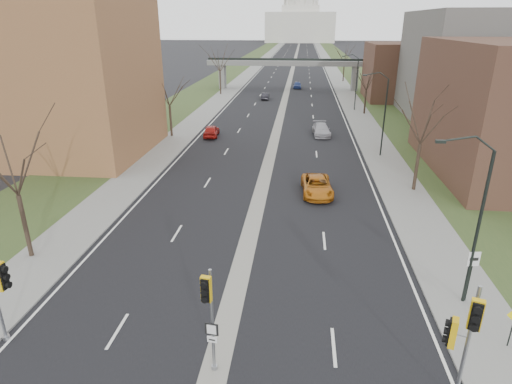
% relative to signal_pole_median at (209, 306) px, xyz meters
% --- Properties ---
extents(ground, '(700.00, 700.00, 0.00)m').
position_rel_signal_pole_median_xyz_m(ground, '(0.07, 0.08, -3.35)').
color(ground, black).
rests_on(ground, ground).
extents(road_surface, '(20.00, 600.00, 0.01)m').
position_rel_signal_pole_median_xyz_m(road_surface, '(0.07, 150.08, -3.34)').
color(road_surface, black).
rests_on(road_surface, ground).
extents(median_strip, '(1.20, 600.00, 0.02)m').
position_rel_signal_pole_median_xyz_m(median_strip, '(0.07, 150.08, -3.35)').
color(median_strip, gray).
rests_on(median_strip, ground).
extents(sidewalk_right, '(4.00, 600.00, 0.12)m').
position_rel_signal_pole_median_xyz_m(sidewalk_right, '(12.07, 150.08, -3.29)').
color(sidewalk_right, gray).
rests_on(sidewalk_right, ground).
extents(sidewalk_left, '(4.00, 600.00, 0.12)m').
position_rel_signal_pole_median_xyz_m(sidewalk_left, '(-11.93, 150.08, -3.29)').
color(sidewalk_left, gray).
rests_on(sidewalk_left, ground).
extents(grass_verge_right, '(8.00, 600.00, 0.10)m').
position_rel_signal_pole_median_xyz_m(grass_verge_right, '(18.07, 150.08, -3.30)').
color(grass_verge_right, '#273D1C').
rests_on(grass_verge_right, ground).
extents(grass_verge_left, '(8.00, 600.00, 0.10)m').
position_rel_signal_pole_median_xyz_m(grass_verge_left, '(-17.93, 150.08, -3.30)').
color(grass_verge_left, '#273D1C').
rests_on(grass_verge_left, ground).
extents(apartment_building, '(25.00, 16.00, 22.00)m').
position_rel_signal_pole_median_xyz_m(apartment_building, '(-25.93, 30.08, 7.65)').
color(apartment_building, olive).
rests_on(apartment_building, ground).
extents(commercial_block_mid, '(18.00, 22.00, 15.00)m').
position_rel_signal_pole_median_xyz_m(commercial_block_mid, '(28.07, 52.08, 4.15)').
color(commercial_block_mid, '#615E59').
rests_on(commercial_block_mid, ground).
extents(commercial_block_far, '(14.00, 14.00, 10.00)m').
position_rel_signal_pole_median_xyz_m(commercial_block_far, '(22.07, 70.08, 1.65)').
color(commercial_block_far, brown).
rests_on(commercial_block_far, ground).
extents(pedestrian_bridge, '(34.00, 3.00, 6.45)m').
position_rel_signal_pole_median_xyz_m(pedestrian_bridge, '(0.07, 80.08, 1.50)').
color(pedestrian_bridge, slate).
rests_on(pedestrian_bridge, ground).
extents(capitol, '(48.00, 42.00, 55.75)m').
position_rel_signal_pole_median_xyz_m(capitol, '(0.07, 320.08, 15.25)').
color(capitol, silver).
rests_on(capitol, ground).
extents(streetlight_near, '(2.61, 0.20, 8.70)m').
position_rel_signal_pole_median_xyz_m(streetlight_near, '(11.06, 6.08, 3.60)').
color(streetlight_near, black).
rests_on(streetlight_near, sidewalk_right).
extents(streetlight_mid, '(2.61, 0.20, 8.70)m').
position_rel_signal_pole_median_xyz_m(streetlight_mid, '(11.06, 32.08, 3.60)').
color(streetlight_mid, black).
rests_on(streetlight_mid, sidewalk_right).
extents(streetlight_far, '(2.61, 0.20, 8.70)m').
position_rel_signal_pole_median_xyz_m(streetlight_far, '(11.06, 58.08, 3.60)').
color(streetlight_far, black).
rests_on(streetlight_far, sidewalk_right).
extents(tree_left_a, '(7.20, 7.20, 9.40)m').
position_rel_signal_pole_median_xyz_m(tree_left_a, '(-12.93, 8.08, 3.29)').
color(tree_left_a, '#382B21').
rests_on(tree_left_a, sidewalk_left).
extents(tree_left_b, '(6.75, 6.75, 8.81)m').
position_rel_signal_pole_median_xyz_m(tree_left_b, '(-12.93, 38.08, 2.88)').
color(tree_left_b, '#382B21').
rests_on(tree_left_b, sidewalk_left).
extents(tree_left_c, '(7.65, 7.65, 9.99)m').
position_rel_signal_pole_median_xyz_m(tree_left_c, '(-12.93, 72.08, 3.69)').
color(tree_left_c, '#382B21').
rests_on(tree_left_c, sidewalk_left).
extents(tree_right_a, '(7.20, 7.20, 9.40)m').
position_rel_signal_pole_median_xyz_m(tree_right_a, '(13.07, 22.08, 3.29)').
color(tree_right_a, '#382B21').
rests_on(tree_right_a, sidewalk_right).
extents(tree_right_b, '(6.30, 6.30, 8.22)m').
position_rel_signal_pole_median_xyz_m(tree_right_b, '(13.07, 55.08, 2.47)').
color(tree_right_b, '#382B21').
rests_on(tree_right_b, sidewalk_right).
extents(tree_right_c, '(7.65, 7.65, 9.99)m').
position_rel_signal_pole_median_xyz_m(tree_right_c, '(13.07, 95.08, 3.69)').
color(tree_right_c, '#382B21').
rests_on(tree_right_c, sidewalk_right).
extents(signal_pole_median, '(0.56, 0.80, 4.81)m').
position_rel_signal_pole_median_xyz_m(signal_pole_median, '(0.00, 0.00, 0.00)').
color(signal_pole_median, gray).
rests_on(signal_pole_median, ground).
extents(signal_pole_right, '(0.88, 1.17, 5.24)m').
position_rel_signal_pole_median_xyz_m(signal_pole_right, '(9.17, -0.59, 0.08)').
color(signal_pole_right, gray).
rests_on(signal_pole_right, ground).
extents(speed_limit_sign, '(0.61, 0.14, 2.85)m').
position_rel_signal_pole_median_xyz_m(speed_limit_sign, '(11.99, 6.12, -1.27)').
color(speed_limit_sign, black).
rests_on(speed_limit_sign, sidewalk_right).
extents(car_left_near, '(2.10, 4.47, 1.48)m').
position_rel_signal_pole_median_xyz_m(car_left_near, '(-7.94, 38.64, -2.61)').
color(car_left_near, maroon).
rests_on(car_left_near, ground).
extents(car_left_far, '(1.32, 3.71, 1.22)m').
position_rel_signal_pole_median_xyz_m(car_left_far, '(-3.54, 67.21, -2.74)').
color(car_left_far, black).
rests_on(car_left_far, ground).
extents(car_right_near, '(2.75, 5.38, 1.45)m').
position_rel_signal_pole_median_xyz_m(car_right_near, '(4.78, 20.43, -2.62)').
color(car_right_near, '#B56413').
rests_on(car_right_near, ground).
extents(car_right_mid, '(2.43, 5.18, 1.46)m').
position_rel_signal_pole_median_xyz_m(car_right_mid, '(5.85, 40.72, -2.62)').
color(car_right_mid, '#A19FA7').
rests_on(car_right_mid, ground).
extents(car_right_far, '(1.69, 4.16, 1.41)m').
position_rel_signal_pole_median_xyz_m(car_right_far, '(2.16, 82.48, -2.64)').
color(car_right_far, navy).
rests_on(car_right_far, ground).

